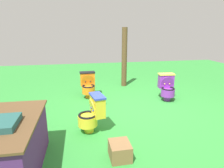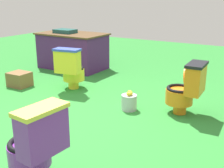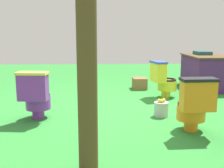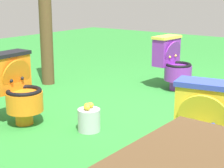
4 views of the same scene
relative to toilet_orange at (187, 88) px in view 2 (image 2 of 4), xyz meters
The scene contains 7 objects.
ground 1.70m from the toilet_orange, 138.41° to the right, with size 14.00×14.00×0.00m, color #2D8433.
toilet_orange is the anchor object (origin of this frame).
toilet_purple 2.22m from the toilet_orange, 106.53° to the right, with size 0.53×0.45×0.73m.
toilet_yellow 2.01m from the toilet_orange, behind, with size 0.49×0.56×0.73m.
vendor_table 3.19m from the toilet_orange, 156.72° to the left, with size 1.48×0.89×0.85m.
small_crate 2.93m from the toilet_orange, behind, with size 0.31×0.36×0.25m, color brown.
lemon_bucket 0.81m from the toilet_orange, 160.67° to the right, with size 0.22×0.22×0.28m.
Camera 2 is at (2.27, -2.55, 1.57)m, focal length 46.39 mm.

